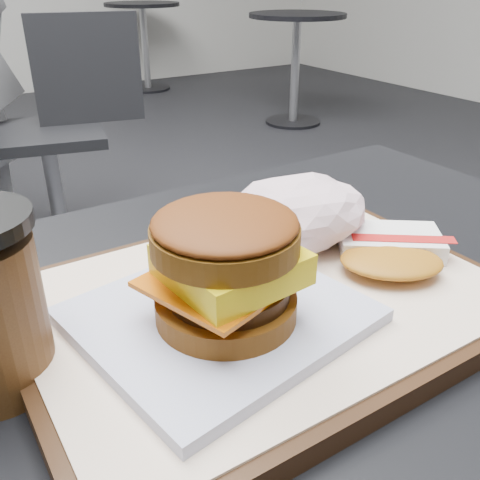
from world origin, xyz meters
The scene contains 8 objects.
customer_table centered at (0.00, 0.00, 0.58)m, with size 0.80×0.60×0.77m.
serving_tray centered at (-0.02, 0.01, 0.78)m, with size 0.38×0.28×0.02m.
breakfast_sandwich centered at (-0.07, -0.01, 0.83)m, with size 0.21×0.20×0.09m.
hash_brown centered at (0.10, 0.00, 0.80)m, with size 0.14×0.13×0.02m.
crumpled_wrapper centered at (0.06, 0.07, 0.82)m, with size 0.14×0.11×0.06m, color white, non-canonical shape.
neighbor_chair centered at (0.28, 1.79, 0.51)m, with size 0.64×0.51×0.88m.
bg_table_near centered at (2.20, 2.80, 0.56)m, with size 0.66×0.66×0.75m.
bg_table_far centered at (1.80, 4.50, 0.56)m, with size 0.66×0.66×0.75m.
Camera 1 is at (-0.23, -0.28, 1.02)m, focal length 40.00 mm.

